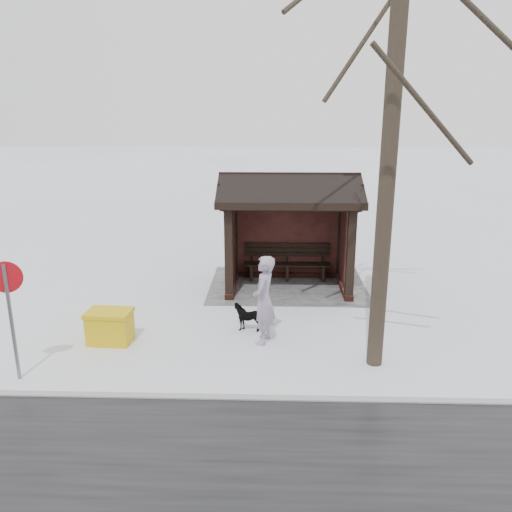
{
  "coord_description": "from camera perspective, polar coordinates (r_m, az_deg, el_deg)",
  "views": [
    {
      "loc": [
        0.45,
        12.73,
        4.51
      ],
      "look_at": [
        0.83,
        0.8,
        1.11
      ],
      "focal_mm": 35.0,
      "sensor_mm": 36.0,
      "label": 1
    }
  ],
  "objects": [
    {
      "name": "tree_near",
      "position": [
        8.91,
        16.11,
        26.0
      ],
      "size": [
        3.42,
        3.42,
        9.03
      ],
      "color": "black",
      "rests_on": "ground"
    },
    {
      "name": "trampled_patch",
      "position": [
        13.7,
        3.61,
        -3.31
      ],
      "size": [
        4.2,
        3.2,
        0.02
      ],
      "primitive_type": "cube",
      "color": "gray",
      "rests_on": "ground"
    },
    {
      "name": "grit_bin",
      "position": [
        10.67,
        -16.36,
        -7.73
      ],
      "size": [
        0.93,
        0.67,
        0.68
      ],
      "rotation": [
        0.0,
        0.0,
        -0.07
      ],
      "color": "#C7A30B",
      "rests_on": "ground"
    },
    {
      "name": "road_sign",
      "position": [
        9.43,
        -26.47,
        -3.98
      ],
      "size": [
        0.54,
        0.17,
        2.16
      ],
      "rotation": [
        0.0,
        0.0,
        0.24
      ],
      "color": "slate",
      "rests_on": "ground"
    },
    {
      "name": "ground",
      "position": [
        13.51,
        3.63,
        -3.62
      ],
      "size": [
        120.0,
        120.0,
        0.0
      ],
      "primitive_type": "plane",
      "color": "white",
      "rests_on": "ground"
    },
    {
      "name": "kerb",
      "position": [
        8.53,
        4.77,
        -15.99
      ],
      "size": [
        120.0,
        0.15,
        0.06
      ],
      "primitive_type": "cube",
      "color": "gray",
      "rests_on": "ground"
    },
    {
      "name": "pedestrian",
      "position": [
        10.05,
        0.89,
        -5.05
      ],
      "size": [
        0.59,
        0.75,
        1.83
      ],
      "primitive_type": "imported",
      "rotation": [
        0.0,
        0.0,
        1.33
      ],
      "color": "gray",
      "rests_on": "ground"
    },
    {
      "name": "bus_shelter",
      "position": [
        13.11,
        3.78,
        5.57
      ],
      "size": [
        3.6,
        2.4,
        3.09
      ],
      "color": "#381A14",
      "rests_on": "ground"
    },
    {
      "name": "dog",
      "position": [
        10.86,
        -0.7,
        -6.93
      ],
      "size": [
        0.72,
        0.36,
        0.59
      ],
      "primitive_type": "imported",
      "rotation": [
        0.0,
        0.0,
        1.52
      ],
      "color": "black",
      "rests_on": "ground"
    }
  ]
}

